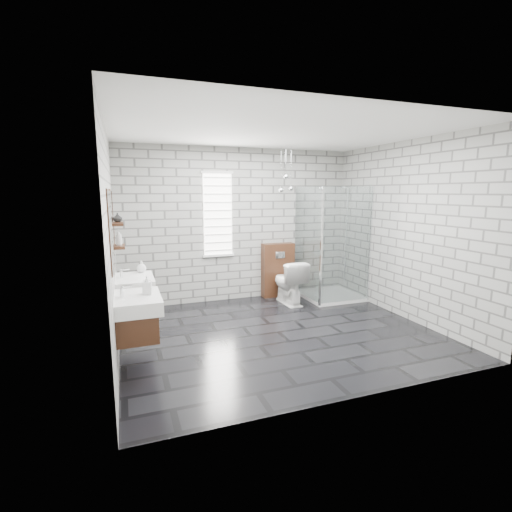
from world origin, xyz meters
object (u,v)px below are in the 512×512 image
vanity_right (131,284)px  shower_enclosure (329,272)px  cistern_panel (278,270)px  toilet (289,282)px  vanity_left (134,304)px

vanity_right → shower_enclosure: size_ratio=0.77×
cistern_panel → toilet: size_ratio=1.31×
vanity_left → toilet: vanity_left is taller
cistern_panel → vanity_right: bearing=-153.8°
cistern_panel → toilet: bearing=-90.0°
vanity_right → toilet: vanity_right is taller
shower_enclosure → toilet: 0.80m
cistern_panel → shower_enclosure: (0.79, -0.52, 0.00)m
cistern_panel → shower_enclosure: bearing=-33.2°
vanity_right → shower_enclosure: 3.50m
vanity_left → cistern_panel: size_ratio=1.57×
vanity_left → cistern_panel: 3.44m
vanity_left → cistern_panel: bearing=40.3°
vanity_right → toilet: 2.76m
shower_enclosure → toilet: (-0.79, 0.03, -0.12)m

